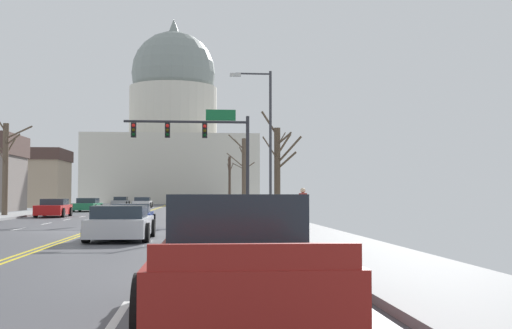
% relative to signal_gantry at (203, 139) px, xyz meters
% --- Properties ---
extents(ground, '(20.00, 180.00, 0.20)m').
position_rel_signal_gantry_xyz_m(ground, '(-4.78, -12.73, -5.01)').
color(ground, '#48484D').
extents(signal_gantry, '(7.91, 0.41, 6.79)m').
position_rel_signal_gantry_xyz_m(signal_gantry, '(0.00, 0.00, 0.00)').
color(signal_gantry, '#28282D').
rests_on(signal_gantry, ground).
extents(street_lamp_right, '(2.18, 0.24, 7.81)m').
position_rel_signal_gantry_xyz_m(street_lamp_right, '(3.14, -7.59, -0.28)').
color(street_lamp_right, '#333338').
rests_on(street_lamp_right, ground).
extents(capitol_building, '(28.28, 20.83, 32.25)m').
position_rel_signal_gantry_xyz_m(capitol_building, '(-4.78, 70.06, 6.75)').
color(capitol_building, beige).
rests_on(capitol_building, ground).
extents(sedan_near_00, '(2.06, 4.44, 1.22)m').
position_rel_signal_gantry_xyz_m(sedan_near_00, '(0.19, -4.55, -4.47)').
color(sedan_near_00, navy).
rests_on(sedan_near_00, ground).
extents(sedan_near_01, '(2.06, 4.34, 1.13)m').
position_rel_signal_gantry_xyz_m(sedan_near_01, '(-3.21, -11.45, -4.50)').
color(sedan_near_01, navy).
rests_on(sedan_near_01, ground).
extents(sedan_near_02, '(2.13, 4.43, 1.17)m').
position_rel_signal_gantry_xyz_m(sedan_near_02, '(-2.91, -18.01, -4.48)').
color(sedan_near_02, silver).
rests_on(sedan_near_02, ground).
extents(sedan_near_03, '(2.15, 4.55, 1.26)m').
position_rel_signal_gantry_xyz_m(sedan_near_03, '(0.63, -24.93, -4.44)').
color(sedan_near_03, '#6B6056').
rests_on(sedan_near_03, ground).
extents(pickup_truck_near_04, '(2.22, 5.53, 1.56)m').
position_rel_signal_gantry_xyz_m(pickup_truck_near_04, '(0.23, -31.90, -4.33)').
color(pickup_truck_near_04, maroon).
rests_on(pickup_truck_near_04, ground).
extents(sedan_oncoming_00, '(2.07, 4.59, 1.23)m').
position_rel_signal_gantry_xyz_m(sedan_oncoming_00, '(-10.18, 4.48, -4.45)').
color(sedan_oncoming_00, '#B71414').
rests_on(sedan_oncoming_00, ground).
extents(sedan_oncoming_01, '(2.20, 4.56, 1.20)m').
position_rel_signal_gantry_xyz_m(sedan_oncoming_01, '(-10.22, 17.90, -4.47)').
color(sedan_oncoming_01, '#1E7247').
rests_on(sedan_oncoming_01, ground).
extents(sedan_oncoming_02, '(2.14, 4.45, 1.21)m').
position_rel_signal_gantry_xyz_m(sedan_oncoming_02, '(-6.53, 31.27, -4.47)').
color(sedan_oncoming_02, silver).
rests_on(sedan_oncoming_02, ground).
extents(sedan_oncoming_03, '(1.98, 4.40, 1.21)m').
position_rel_signal_gantry_xyz_m(sedan_oncoming_03, '(-10.06, 40.60, -4.46)').
color(sedan_oncoming_03, '#9EA3A8').
rests_on(sedan_oncoming_03, ground).
extents(flank_building_00, '(9.61, 8.06, 6.78)m').
position_rel_signal_gantry_xyz_m(flank_building_00, '(-20.62, 36.04, -1.60)').
color(flank_building_00, tan).
rests_on(flank_building_00, ground).
extents(bare_tree_00, '(2.22, 2.60, 6.02)m').
position_rel_signal_gantry_xyz_m(bare_tree_00, '(4.04, -5.77, -2.09)').
color(bare_tree_00, '#4C3D2D').
rests_on(bare_tree_00, ground).
extents(bare_tree_01, '(2.70, 2.17, 7.06)m').
position_rel_signal_gantry_xyz_m(bare_tree_01, '(-13.35, 4.20, -1.52)').
color(bare_tree_01, brown).
rests_on(bare_tree_01, ground).
extents(bare_tree_02, '(0.84, 2.96, 5.75)m').
position_rel_signal_gantry_xyz_m(bare_tree_02, '(3.26, 32.76, -1.75)').
color(bare_tree_02, '#423328').
rests_on(bare_tree_02, ground).
extents(bare_tree_04, '(2.34, 2.22, 6.19)m').
position_rel_signal_gantry_xyz_m(bare_tree_04, '(3.28, 10.00, -1.79)').
color(bare_tree_04, brown).
rests_on(bare_tree_04, ground).
extents(pedestrian_00, '(0.35, 0.34, 1.68)m').
position_rel_signal_gantry_xyz_m(pedestrian_00, '(4.04, -14.03, -3.96)').
color(pedestrian_00, '#33333D').
rests_on(pedestrian_00, ground).
extents(bicycle_parked, '(0.12, 1.77, 0.85)m').
position_rel_signal_gantry_xyz_m(bicycle_parked, '(3.39, -9.14, -4.55)').
color(bicycle_parked, black).
rests_on(bicycle_parked, ground).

